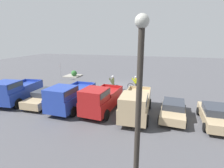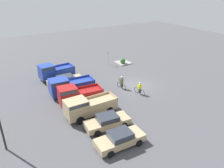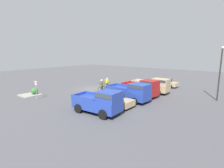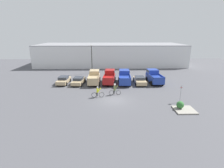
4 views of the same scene
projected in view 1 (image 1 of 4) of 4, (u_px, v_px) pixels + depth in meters
name	position (u px, v px, depth m)	size (l,w,h in m)	color
ground_plane	(119.00, 86.00, 22.67)	(80.00, 80.00, 0.00)	#4C4C51
sedan_0	(215.00, 115.00, 12.30)	(2.03, 4.36, 1.37)	tan
sedan_1	(173.00, 109.00, 13.39)	(2.19, 4.48, 1.31)	tan
pickup_truck_0	(136.00, 103.00, 13.28)	(2.20, 5.48, 2.17)	tan
pickup_truck_1	(101.00, 99.00, 14.06)	(2.52, 5.08, 2.31)	maroon
pickup_truck_2	(70.00, 96.00, 14.85)	(2.50, 5.51, 2.25)	#233D9E
sedan_2	(46.00, 97.00, 16.22)	(2.04, 4.74, 1.34)	tan
pickup_truck_3	(16.00, 91.00, 16.19)	(2.59, 4.96, 2.33)	#233D9E
cyclist_0	(113.00, 83.00, 20.43)	(1.78, 0.48, 1.79)	black
cyclist_1	(135.00, 83.00, 20.77)	(1.84, 0.48, 1.67)	black
fire_lane_sign	(60.00, 70.00, 25.41)	(0.14, 0.29, 2.42)	#9E9EA3
lamppost	(138.00, 116.00, 4.82)	(0.36, 0.36, 6.51)	#2D2823
curb_island	(73.00, 76.00, 28.15)	(2.40, 2.35, 0.15)	gray
shrub	(74.00, 73.00, 27.57)	(0.89, 0.89, 0.89)	#337033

